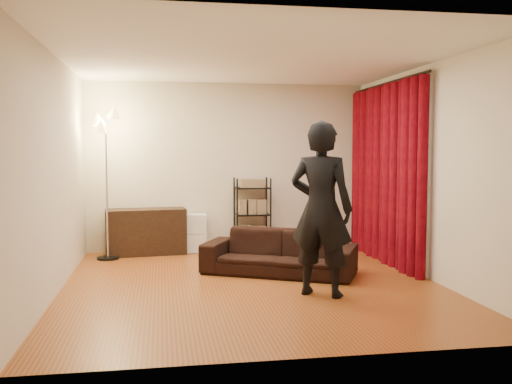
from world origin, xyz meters
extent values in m
plane|color=#964A1A|center=(0.00, 0.00, 0.00)|extent=(5.00, 5.00, 0.00)
plane|color=white|center=(0.00, 0.00, 2.70)|extent=(5.00, 5.00, 0.00)
plane|color=beige|center=(0.00, 2.50, 1.35)|extent=(5.00, 0.00, 5.00)
plane|color=beige|center=(0.00, -2.50, 1.35)|extent=(5.00, 0.00, 5.00)
plane|color=beige|center=(-2.25, 0.00, 1.35)|extent=(0.00, 5.00, 5.00)
plane|color=beige|center=(2.25, 0.00, 1.35)|extent=(0.00, 5.00, 5.00)
cylinder|color=black|center=(2.15, 1.12, 2.58)|extent=(0.04, 2.65, 0.04)
imported|color=black|center=(0.44, 0.50, 0.29)|extent=(2.10, 1.57, 0.57)
imported|color=black|center=(0.68, -0.64, 0.97)|extent=(0.85, 0.78, 1.95)
cube|color=black|center=(-1.32, 2.23, 0.36)|extent=(1.26, 0.58, 0.71)
camera|label=1|loc=(-1.07, -6.73, 1.64)|focal=40.00mm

